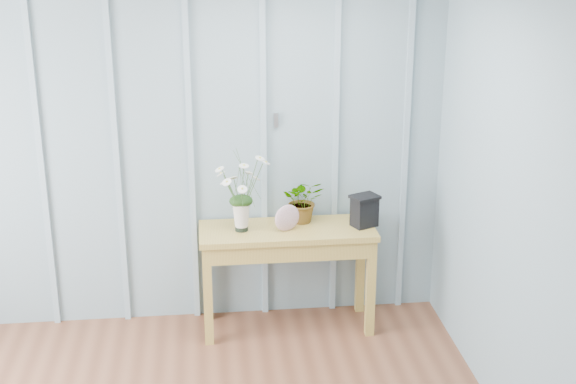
{
  "coord_description": "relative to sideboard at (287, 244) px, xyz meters",
  "views": [
    {
      "loc": [
        0.33,
        -3.05,
        2.79
      ],
      "look_at": [
        0.89,
        1.94,
        1.03
      ],
      "focal_mm": 50.0,
      "sensor_mm": 36.0,
      "label": 1
    }
  ],
  "objects": [
    {
      "name": "spider_plant",
      "position": [
        0.13,
        0.12,
        0.27
      ],
      "size": [
        0.3,
        0.26,
        0.31
      ],
      "primitive_type": "imported",
      "rotation": [
        0.0,
        0.0,
        -0.07
      ],
      "color": "black",
      "rests_on": "sideboard"
    },
    {
      "name": "room_shell",
      "position": [
        -0.89,
        -1.08,
        1.35
      ],
      "size": [
        4.0,
        4.5,
        2.5
      ],
      "color": "#8097A2",
      "rests_on": "ground"
    },
    {
      "name": "daisy_vase",
      "position": [
        -0.31,
        -0.0,
        0.46
      ],
      "size": [
        0.39,
        0.3,
        0.55
      ],
      "color": "black",
      "rests_on": "sideboard"
    },
    {
      "name": "felt_disc_vessel",
      "position": [
        -0.01,
        -0.04,
        0.21
      ],
      "size": [
        0.19,
        0.12,
        0.19
      ],
      "primitive_type": "ellipsoid",
      "rotation": [
        0.0,
        0.0,
        0.39
      ],
      "color": "#904B6A",
      "rests_on": "sideboard"
    },
    {
      "name": "carved_box",
      "position": [
        0.53,
        -0.01,
        0.23
      ],
      "size": [
        0.22,
        0.2,
        0.22
      ],
      "color": "black",
      "rests_on": "sideboard"
    },
    {
      "name": "sideboard",
      "position": [
        0.0,
        0.0,
        0.0
      ],
      "size": [
        1.2,
        0.45,
        0.75
      ],
      "color": "#A6893B",
      "rests_on": "ground"
    }
  ]
}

